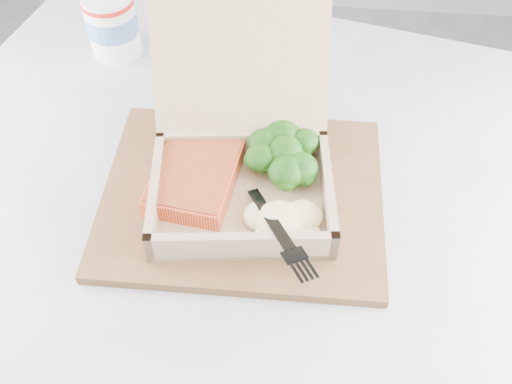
# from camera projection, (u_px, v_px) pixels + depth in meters

# --- Properties ---
(cafe_table) EXTENTS (1.06, 1.06, 0.76)m
(cafe_table) POSITION_uv_depth(u_px,v_px,m) (220.00, 284.00, 0.87)
(cafe_table) COLOR black
(cafe_table) RESTS_ON floor
(serving_tray) EXTENTS (0.35, 0.28, 0.01)m
(serving_tray) POSITION_uv_depth(u_px,v_px,m) (243.00, 196.00, 0.72)
(serving_tray) COLOR brown
(serving_tray) RESTS_ON cafe_table
(takeout_container) EXTENTS (0.24, 0.27, 0.19)m
(takeout_container) POSITION_uv_depth(u_px,v_px,m) (242.00, 153.00, 0.69)
(takeout_container) COLOR tan
(takeout_container) RESTS_ON serving_tray
(salmon_fillet) EXTENTS (0.11, 0.14, 0.03)m
(salmon_fillet) POSITION_uv_depth(u_px,v_px,m) (195.00, 177.00, 0.70)
(salmon_fillet) COLOR orange
(salmon_fillet) RESTS_ON takeout_container
(broccoli_pile) EXTENTS (0.11, 0.11, 0.04)m
(broccoli_pile) POSITION_uv_depth(u_px,v_px,m) (285.00, 157.00, 0.71)
(broccoli_pile) COLOR #2A6F18
(broccoli_pile) RESTS_ON takeout_container
(mashed_potatoes) EXTENTS (0.09, 0.08, 0.03)m
(mashed_potatoes) POSITION_uv_depth(u_px,v_px,m) (280.00, 221.00, 0.65)
(mashed_potatoes) COLOR #F1E39C
(mashed_potatoes) RESTS_ON takeout_container
(plastic_fork) EXTENTS (0.09, 0.16, 0.04)m
(plastic_fork) POSITION_uv_depth(u_px,v_px,m) (263.00, 204.00, 0.65)
(plastic_fork) COLOR black
(plastic_fork) RESTS_ON mashed_potatoes
(paper_cup) EXTENTS (0.08, 0.08, 0.10)m
(paper_cup) POSITION_uv_depth(u_px,v_px,m) (112.00, 23.00, 0.87)
(paper_cup) COLOR white
(paper_cup) RESTS_ON cafe_table
(receipt) EXTENTS (0.13, 0.14, 0.00)m
(receipt) POSITION_uv_depth(u_px,v_px,m) (282.00, 98.00, 0.84)
(receipt) COLOR white
(receipt) RESTS_ON cafe_table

